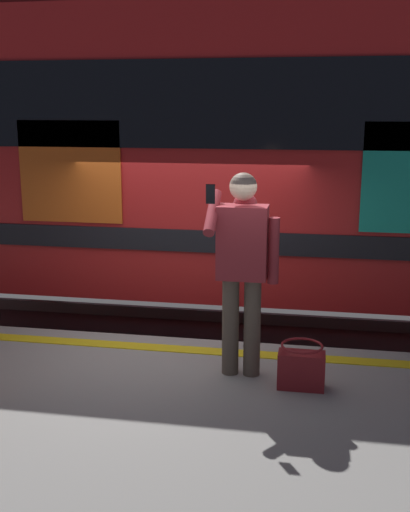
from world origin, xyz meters
name	(u,v)px	position (x,y,z in m)	size (l,w,h in m)	color
ground_plane	(173,421)	(0.00, 0.00, 0.00)	(25.04, 25.04, 0.00)	#3D3D3F
safety_line	(165,348)	(0.00, 0.30, 0.90)	(11.83, 0.16, 0.01)	yellow
track_rail_near	(202,353)	(0.00, -1.63, 0.08)	(15.70, 0.08, 0.16)	slate
track_rail_far	(220,316)	(0.00, -3.06, 0.08)	(15.70, 0.08, 0.16)	slate
train_carriage	(252,142)	(-0.51, -2.34, 2.65)	(10.50, 2.93, 4.22)	red
passenger	(243,258)	(-0.77, 0.72, 1.89)	(0.57, 0.55, 1.69)	brown
handbag	(301,368)	(-1.27, 0.92, 1.06)	(0.37, 0.33, 0.37)	maroon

